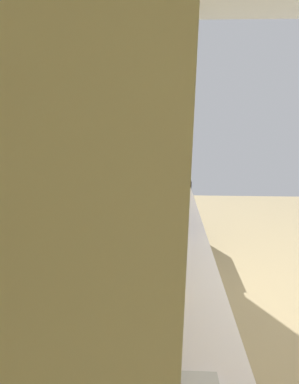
# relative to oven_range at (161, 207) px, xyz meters

# --- Properties ---
(ground_plane) EXTENTS (6.70, 6.70, 0.00)m
(ground_plane) POSITION_rel_oven_range_xyz_m (-1.57, -1.12, -0.47)
(ground_plane) COLOR tan
(wall_back) EXTENTS (4.31, 0.12, 2.73)m
(wall_back) POSITION_rel_oven_range_xyz_m (-1.57, 0.40, 0.89)
(wall_back) COLOR #E8CF8A
(wall_back) RESTS_ON ground_plane
(counter_run) EXTENTS (3.35, 0.66, 0.91)m
(counter_run) POSITION_rel_oven_range_xyz_m (-1.98, 0.02, -0.01)
(counter_run) COLOR beige
(counter_run) RESTS_ON ground_plane
(upper_cabinets) EXTENTS (2.54, 0.32, 0.63)m
(upper_cabinets) POSITION_rel_oven_range_xyz_m (-1.98, 0.18, 1.33)
(upper_cabinets) COLOR beige
(window_back_wall) EXTENTS (0.61, 0.02, 0.54)m
(window_back_wall) POSITION_rel_oven_range_xyz_m (-2.92, 0.33, 0.78)
(window_back_wall) COLOR #997A4C
(oven_range) EXTENTS (0.62, 0.69, 1.09)m
(oven_range) POSITION_rel_oven_range_xyz_m (0.00, 0.00, 0.00)
(oven_range) COLOR black
(oven_range) RESTS_ON ground_plane
(microwave) EXTENTS (0.49, 0.39, 0.31)m
(microwave) POSITION_rel_oven_range_xyz_m (-1.43, 0.04, 0.59)
(microwave) COLOR #B7BABF
(microwave) RESTS_ON counter_run
(bowl) EXTENTS (0.16, 0.16, 0.05)m
(bowl) POSITION_rel_oven_range_xyz_m (-2.26, -0.02, 0.47)
(bowl) COLOR gold
(bowl) RESTS_ON counter_run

